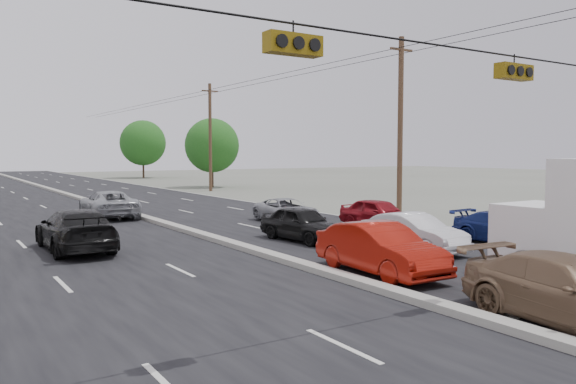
% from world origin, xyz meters
% --- Properties ---
extents(ground, '(200.00, 200.00, 0.00)m').
position_xyz_m(ground, '(0.00, 0.00, 0.00)').
color(ground, '#606356').
rests_on(ground, ground).
extents(road_surface, '(20.00, 160.00, 0.02)m').
position_xyz_m(road_surface, '(0.00, 30.00, 0.00)').
color(road_surface, black).
rests_on(road_surface, ground).
extents(center_median, '(0.50, 160.00, 0.20)m').
position_xyz_m(center_median, '(0.00, 30.00, 0.10)').
color(center_median, gray).
rests_on(center_median, ground).
extents(utility_pole_right_b, '(1.60, 0.30, 10.00)m').
position_xyz_m(utility_pole_right_b, '(12.50, 15.00, 5.11)').
color(utility_pole_right_b, '#422D1E').
rests_on(utility_pole_right_b, ground).
extents(utility_pole_right_c, '(1.60, 0.30, 10.00)m').
position_xyz_m(utility_pole_right_c, '(12.50, 40.00, 5.11)').
color(utility_pole_right_c, '#422D1E').
rests_on(utility_pole_right_c, ground).
extents(traffic_signals, '(25.00, 0.30, 0.54)m').
position_xyz_m(traffic_signals, '(1.40, 0.00, 5.49)').
color(traffic_signals, black).
rests_on(traffic_signals, ground).
extents(tree_right_mid, '(5.60, 5.60, 7.14)m').
position_xyz_m(tree_right_mid, '(15.00, 45.00, 4.34)').
color(tree_right_mid, '#382619').
rests_on(tree_right_mid, ground).
extents(tree_right_far, '(6.40, 6.40, 8.16)m').
position_xyz_m(tree_right_far, '(16.00, 70.00, 4.96)').
color(tree_right_far, '#382619').
rests_on(tree_right_far, ground).
extents(tan_sedan, '(2.39, 5.07, 1.43)m').
position_xyz_m(tan_sedan, '(1.40, -1.61, 0.71)').
color(tan_sedan, brown).
rests_on(tan_sedan, ground).
extents(red_sedan, '(1.83, 4.67, 1.51)m').
position_xyz_m(red_sedan, '(1.40, 4.30, 0.76)').
color(red_sedan, maroon).
rests_on(red_sedan, ground).
extents(queue_car_a, '(2.06, 4.28, 1.41)m').
position_xyz_m(queue_car_a, '(3.00, 10.74, 0.70)').
color(queue_car_a, black).
rests_on(queue_car_a, ground).
extents(queue_car_b, '(1.62, 4.24, 1.38)m').
position_xyz_m(queue_car_b, '(5.05, 6.53, 0.69)').
color(queue_car_b, silver).
rests_on(queue_car_b, ground).
extents(queue_car_c, '(2.35, 4.56, 1.23)m').
position_xyz_m(queue_car_c, '(5.67, 16.12, 0.62)').
color(queue_car_c, gray).
rests_on(queue_car_c, ground).
extents(queue_car_d, '(2.07, 4.43, 1.25)m').
position_xyz_m(queue_car_d, '(9.29, 5.73, 0.63)').
color(queue_car_d, navy).
rests_on(queue_car_d, ground).
extents(queue_car_e, '(2.00, 4.28, 1.42)m').
position_xyz_m(queue_car_e, '(8.17, 11.89, 0.71)').
color(queue_car_e, maroon).
rests_on(queue_car_e, ground).
extents(oncoming_near, '(2.18, 5.35, 1.55)m').
position_xyz_m(oncoming_near, '(-5.31, 13.30, 0.78)').
color(oncoming_near, black).
rests_on(oncoming_near, ground).
extents(oncoming_far, '(2.82, 5.55, 1.50)m').
position_xyz_m(oncoming_far, '(-1.46, 23.24, 0.75)').
color(oncoming_far, '#939599').
rests_on(oncoming_far, ground).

